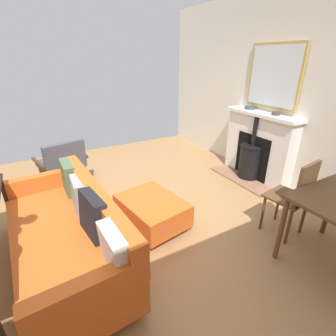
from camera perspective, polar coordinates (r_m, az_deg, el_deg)
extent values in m
cube|color=#A87A4C|center=(3.31, -9.90, -11.48)|extent=(5.18, 5.66, 0.01)
cube|color=silver|center=(4.30, 24.31, 15.71)|extent=(0.12, 5.66, 2.84)
cube|color=#93664C|center=(4.38, 16.48, -2.47)|extent=(0.36, 1.18, 0.03)
cube|color=white|center=(4.40, 20.07, 4.47)|extent=(0.24, 1.24, 1.06)
cube|color=black|center=(4.37, 18.92, 2.57)|extent=(0.06, 0.67, 0.73)
cylinder|color=black|center=(4.37, 18.41, 1.38)|extent=(0.36, 0.36, 0.54)
cylinder|color=black|center=(4.28, 18.90, 4.86)|extent=(0.38, 0.38, 0.02)
cylinder|color=black|center=(4.21, 19.35, 7.99)|extent=(0.07, 0.07, 0.47)
cube|color=white|center=(4.24, 20.93, 11.51)|extent=(0.29, 1.32, 0.05)
cube|color=tan|center=(4.26, 23.21, 18.80)|extent=(0.04, 0.92, 0.93)
cube|color=silver|center=(4.24, 23.03, 18.81)|extent=(0.01, 0.84, 0.85)
cylinder|color=#334C56|center=(4.44, 18.27, 13.05)|extent=(0.16, 0.16, 0.05)
torus|color=#334C56|center=(4.44, 18.30, 13.29)|extent=(0.16, 0.16, 0.01)
cylinder|color=#47382D|center=(4.11, 23.60, 11.45)|extent=(0.12, 0.12, 0.05)
torus|color=#47382D|center=(4.11, 23.65, 11.72)|extent=(0.13, 0.13, 0.01)
cylinder|color=#B2B2B7|center=(3.49, -30.56, -11.78)|extent=(0.04, 0.04, 0.10)
cylinder|color=#B2B2B7|center=(3.53, -19.82, -9.21)|extent=(0.04, 0.04, 0.10)
cylinder|color=#B2B2B7|center=(2.33, -7.99, -29.11)|extent=(0.04, 0.04, 0.10)
cube|color=orange|center=(2.69, -22.92, -15.60)|extent=(0.95, 1.99, 0.34)
cube|color=orange|center=(2.55, -16.34, -7.62)|extent=(0.26, 1.94, 0.34)
cube|color=orange|center=(3.34, -26.84, -2.88)|extent=(0.80, 0.17, 0.20)
cube|color=orange|center=(1.85, -18.02, -25.51)|extent=(0.80, 0.17, 0.20)
cube|color=#4C6B47|center=(3.14, -21.98, -2.13)|extent=(0.12, 0.39, 0.39)
cube|color=#99999E|center=(2.74, -19.86, -5.98)|extent=(0.14, 0.36, 0.36)
cube|color=black|center=(2.34, -17.01, -10.53)|extent=(0.20, 0.41, 0.41)
cube|color=beige|center=(1.96, -12.25, -18.40)|extent=(0.14, 0.37, 0.37)
cylinder|color=#B2B2B7|center=(3.25, -10.56, -11.20)|extent=(0.04, 0.04, 0.09)
cylinder|color=#B2B2B7|center=(2.81, -3.81, -17.41)|extent=(0.04, 0.04, 0.09)
cylinder|color=#B2B2B7|center=(3.46, -3.45, -8.43)|extent=(0.04, 0.04, 0.09)
cylinder|color=#B2B2B7|center=(3.04, 3.89, -13.60)|extent=(0.04, 0.04, 0.09)
cube|color=orange|center=(3.02, -3.70, -9.64)|extent=(0.73, 0.90, 0.28)
cube|color=#4C3321|center=(4.59, -21.10, 0.45)|extent=(0.05, 0.05, 0.37)
cube|color=#4C3321|center=(4.46, -27.08, -1.36)|extent=(0.05, 0.05, 0.37)
cube|color=#4C3321|center=(4.18, -18.57, -1.49)|extent=(0.05, 0.05, 0.37)
cube|color=#4C3321|center=(4.04, -25.08, -3.55)|extent=(0.05, 0.05, 0.37)
cube|color=#4C4C56|center=(4.23, -23.40, 1.05)|extent=(0.71, 0.68, 0.08)
cube|color=#4C4C56|center=(3.93, -22.63, 2.91)|extent=(0.61, 0.23, 0.36)
cube|color=#4C3321|center=(4.30, -19.66, 3.31)|extent=(0.16, 0.53, 0.04)
cube|color=#4C3321|center=(4.12, -27.71, 0.99)|extent=(0.16, 0.53, 0.04)
cube|color=black|center=(3.37, -32.87, -7.35)|extent=(0.04, 0.04, 0.73)
cylinder|color=brown|center=(3.38, 33.21, -7.47)|extent=(0.05, 0.05, 0.72)
cylinder|color=brown|center=(2.74, 24.59, -12.75)|extent=(0.05, 0.05, 0.72)
cylinder|color=brown|center=(3.41, 23.99, -7.61)|extent=(0.04, 0.04, 0.46)
cylinder|color=brown|center=(3.17, 20.97, -9.64)|extent=(0.04, 0.04, 0.46)
cylinder|color=brown|center=(3.30, 28.73, -9.71)|extent=(0.04, 0.04, 0.46)
cylinder|color=brown|center=(3.05, 26.01, -12.03)|extent=(0.04, 0.04, 0.46)
cube|color=brown|center=(3.11, 25.70, -6.04)|extent=(0.45, 0.45, 0.02)
cube|color=brown|center=(2.95, 29.36, -3.19)|extent=(0.36, 0.08, 0.46)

